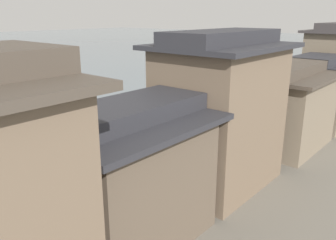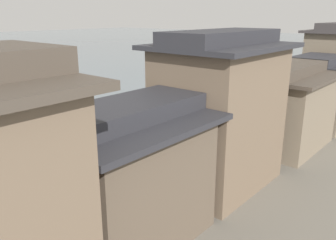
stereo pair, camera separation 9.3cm
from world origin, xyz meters
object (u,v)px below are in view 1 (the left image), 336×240
Objects in this scene: boat_moored_second at (291,99)px; house_waterfront_tall at (220,112)px; house_waterfront_narrow at (283,106)px; house_waterfront_second at (129,174)px; boat_moored_nearest at (55,214)px; boat_midriver_upstream at (150,163)px; boat_midriver_drifting at (244,105)px; boat_moored_third at (216,135)px; house_waterfront_far at (314,92)px.

house_waterfront_tall is (6.05, -26.65, 5.03)m from boat_moored_second.
house_waterfront_tall is at bearing -91.76° from house_waterfront_narrow.
boat_moored_second is 27.79m from house_waterfront_tall.
house_waterfront_second is 7.05m from house_waterfront_tall.
boat_midriver_upstream is (-0.68, 8.08, 0.08)m from boat_moored_nearest.
boat_midriver_upstream reaches higher than boat_moored_nearest.
boat_moored_second is (-0.89, 34.37, -0.03)m from boat_moored_nearest.
house_waterfront_second reaches higher than boat_moored_nearest.
boat_midriver_upstream is 9.98m from house_waterfront_second.
boat_midriver_drifting is 0.68× the size of house_waterfront_second.
boat_moored_nearest is 8.11m from boat_midriver_upstream.
boat_midriver_upstream is 7.65m from house_waterfront_tall.
house_waterfront_tall reaches higher than boat_midriver_drifting.
boat_moored_second is 26.29m from boat_midriver_upstream.
boat_moored_nearest is at bearing -88.52° from boat_moored_second.
boat_midriver_drifting is 0.56× the size of house_waterfront_tall.
boat_moored_nearest is 0.86× the size of boat_moored_second.
boat_moored_nearest is 0.61× the size of house_waterfront_second.
house_waterfront_narrow is at bearing 88.77° from house_waterfront_second.
boat_midriver_upstream is (-0.36, -8.05, -0.01)m from boat_moored_third.
boat_midriver_drifting is at bearing 107.04° from boat_moored_third.
house_waterfront_narrow is at bearing -0.30° from boat_moored_third.
boat_moored_nearest is at bearing -103.56° from house_waterfront_far.
boat_moored_nearest is 0.65× the size of house_waterfront_far.
house_waterfront_tall is (5.48, -8.41, 4.92)m from boat_moored_third.
boat_moored_third is at bearing -88.22° from boat_moored_second.
boat_moored_third reaches higher than boat_moored_second.
boat_moored_third is 11.18m from house_waterfront_tall.
house_waterfront_tall is at bearing -3.56° from boat_midriver_upstream.
house_waterfront_narrow is at bearing -50.97° from boat_midriver_drifting.
house_waterfront_tall is 8.49m from house_waterfront_narrow.
house_waterfront_second reaches higher than boat_moored_third.
boat_moored_nearest is 34.38m from boat_moored_second.
house_waterfront_tall is (5.16, 7.71, 5.01)m from boat_moored_nearest.
house_waterfront_far is (9.24, -4.86, 3.72)m from boat_midriver_drifting.
house_waterfront_second is at bearing -51.68° from boat_midriver_upstream.
house_waterfront_narrow reaches higher than boat_moored_nearest.
boat_moored_third is 0.74× the size of house_waterfront_narrow.
boat_moored_third is at bearing 179.70° from house_waterfront_narrow.
house_waterfront_tall is (8.95, -19.75, 5.00)m from boat_midriver_drifting.
boat_moored_nearest is 0.55× the size of house_waterfront_narrow.
boat_moored_second is 13.88m from house_waterfront_far.
house_waterfront_tall reaches higher than boat_moored_second.
house_waterfront_far reaches higher than boat_moored_third.
house_waterfront_second is at bearing 8.70° from boat_moored_nearest.
house_waterfront_narrow reaches higher than boat_midriver_drifting.
house_waterfront_second reaches higher than boat_moored_second.
boat_midriver_upstream is 0.70× the size of house_waterfront_narrow.
house_waterfront_tall is (5.84, -0.36, 4.93)m from boat_midriver_upstream.
boat_midriver_drifting is at bearing 114.39° from house_waterfront_tall.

